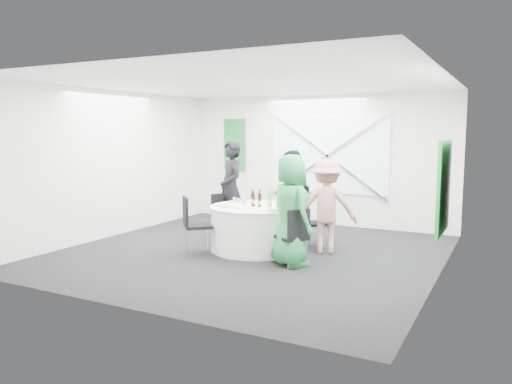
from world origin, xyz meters
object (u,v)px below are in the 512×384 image
at_px(person_man_back_left, 231,189).
at_px(person_woman_pink, 326,206).
at_px(chair_front_left, 193,220).
at_px(banquet_table, 256,228).
at_px(person_woman_green, 291,210).
at_px(clear_water_bottle, 244,199).
at_px(chair_back, 295,207).
at_px(green_water_bottle, 270,200).
at_px(person_man_back, 290,195).
at_px(chair_front_right, 295,233).
at_px(chair_back_right, 317,219).
at_px(chair_back_left, 223,213).

xyz_separation_m(person_man_back_left, person_woman_pink, (2.05, -0.37, -0.14)).
xyz_separation_m(chair_front_left, person_woman_pink, (1.91, 1.11, 0.22)).
distance_m(banquet_table, person_woman_green, 1.18).
relative_size(person_woman_pink, clear_water_bottle, 5.76).
height_order(chair_back, green_water_bottle, green_water_bottle).
height_order(chair_back, person_man_back, person_man_back).
distance_m(person_man_back, person_woman_pink, 1.15).
bearing_deg(person_man_back, chair_front_right, 35.59).
distance_m(chair_back_right, chair_front_right, 1.37).
relative_size(chair_front_right, person_man_back_left, 0.48).
bearing_deg(person_man_back_left, chair_back, 58.96).
height_order(chair_front_left, person_woman_green, person_woman_green).
bearing_deg(person_woman_pink, chair_back_right, -67.85).
xyz_separation_m(chair_back, person_man_back, (-0.04, -0.13, 0.24)).
bearing_deg(green_water_bottle, banquet_table, -163.77).
xyz_separation_m(chair_front_left, green_water_bottle, (1.02, 0.80, 0.31)).
distance_m(chair_back, clear_water_bottle, 1.31).
height_order(banquet_table, chair_front_right, chair_front_right).
xyz_separation_m(person_man_back, clear_water_bottle, (-0.40, -1.07, 0.03)).
bearing_deg(clear_water_bottle, person_man_back_left, 132.44).
height_order(chair_back, chair_front_right, chair_back).
relative_size(chair_front_left, person_man_back_left, 0.52).
height_order(person_man_back, person_woman_green, person_woman_green).
distance_m(chair_back_right, green_water_bottle, 0.96).
bearing_deg(person_man_back_left, person_woman_green, 2.39).
xyz_separation_m(chair_front_right, chair_front_left, (-1.79, -0.07, 0.05)).
bearing_deg(person_woman_green, clear_water_bottle, 6.62).
bearing_deg(banquet_table, person_man_back_left, 141.14).
relative_size(chair_back, chair_back_right, 1.16).
height_order(banquet_table, person_woman_green, person_woman_green).
distance_m(person_man_back_left, person_woman_green, 2.28).
bearing_deg(banquet_table, chair_front_right, -33.77).
bearing_deg(chair_front_right, chair_back_left, -87.50).
relative_size(banquet_table, person_man_back, 0.93).
xyz_separation_m(person_man_back_left, person_woman_green, (1.83, -1.35, -0.08)).
bearing_deg(green_water_bottle, chair_back_left, 158.70).
xyz_separation_m(chair_back_right, chair_front_left, (-1.64, -1.43, 0.06)).
relative_size(chair_front_right, person_woman_green, 0.52).
xyz_separation_m(green_water_bottle, clear_water_bottle, (-0.45, -0.10, -0.01)).
height_order(chair_back, chair_back_left, chair_back).
height_order(green_water_bottle, clear_water_bottle, green_water_bottle).
relative_size(chair_back_right, person_woman_pink, 0.55).
distance_m(chair_front_right, person_woman_green, 0.35).
bearing_deg(person_woman_green, person_man_back, -32.44).
bearing_deg(chair_back_left, person_man_back_left, 9.27).
relative_size(chair_front_right, chair_front_left, 0.92).
distance_m(person_man_back_left, clear_water_bottle, 1.05).
bearing_deg(chair_back_left, chair_front_left, -142.11).
xyz_separation_m(chair_front_left, person_woman_green, (1.69, 0.13, 0.28)).
bearing_deg(person_man_back, clear_water_bottle, -10.56).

